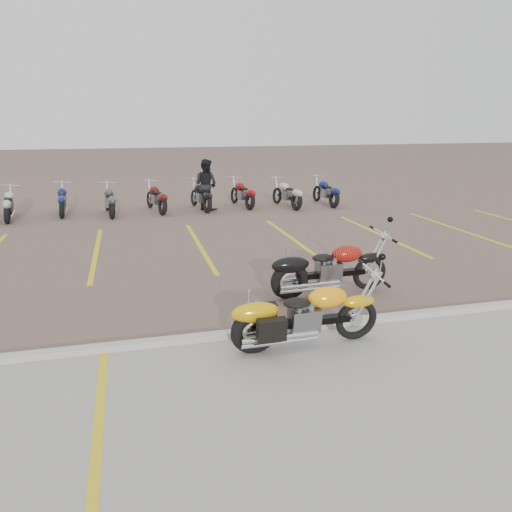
{
  "coord_description": "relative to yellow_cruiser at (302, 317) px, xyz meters",
  "views": [
    {
      "loc": [
        -1.8,
        -9.12,
        3.39
      ],
      "look_at": [
        0.56,
        0.01,
        0.75
      ],
      "focal_mm": 35.0,
      "sensor_mm": 36.0,
      "label": 1
    }
  ],
  "objects": [
    {
      "name": "apron_stripe",
      "position": [
        -2.91,
        -1.95,
        -0.47
      ],
      "size": [
        0.12,
        5.0,
        0.0
      ],
      "primitive_type": "cube",
      "color": "gold",
      "rests_on": "concrete_apron"
    },
    {
      "name": "person_b",
      "position": [
        0.43,
        11.91,
        0.47
      ],
      "size": [
        1.16,
        1.16,
        1.89
      ],
      "primitive_type": "imported",
      "rotation": [
        0.0,
        0.0,
        2.36
      ],
      "color": "black",
      "rests_on": "ground"
    },
    {
      "name": "bg_bike_row",
      "position": [
        -2.27,
        11.98,
        0.07
      ],
      "size": [
        15.76,
        2.07,
        1.1
      ],
      "color": "black",
      "rests_on": "ground"
    },
    {
      "name": "concrete_apron",
      "position": [
        -0.61,
        -1.95,
        -0.47
      ],
      "size": [
        60.0,
        5.0,
        0.01
      ],
      "primitive_type": "cube",
      "color": "#9E9B93",
      "rests_on": "ground"
    },
    {
      "name": "flame_cruiser",
      "position": [
        1.24,
        2.05,
        0.02
      ],
      "size": [
        2.44,
        0.38,
        1.0
      ],
      "rotation": [
        0.1,
        0.0,
        0.04
      ],
      "color": "black",
      "rests_on": "ground"
    },
    {
      "name": "yellow_cruiser",
      "position": [
        0.0,
        0.0,
        0.0
      ],
      "size": [
        2.34,
        0.35,
        0.96
      ],
      "rotation": [
        0.13,
        0.0,
        0.02
      ],
      "color": "black",
      "rests_on": "ground"
    },
    {
      "name": "curb",
      "position": [
        -0.61,
        0.55,
        -0.42
      ],
      "size": [
        60.0,
        0.18,
        0.12
      ],
      "primitive_type": "cube",
      "color": "#ADAAA3",
      "rests_on": "ground"
    },
    {
      "name": "parking_stripes",
      "position": [
        -0.61,
        6.55,
        -0.48
      ],
      "size": [
        38.0,
        5.5,
        0.01
      ],
      "primitive_type": null,
      "color": "gold",
      "rests_on": "ground"
    },
    {
      "name": "ground",
      "position": [
        -0.61,
        2.55,
        -0.48
      ],
      "size": [
        100.0,
        100.0,
        0.0
      ],
      "primitive_type": "plane",
      "color": "brown",
      "rests_on": "ground"
    }
  ]
}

